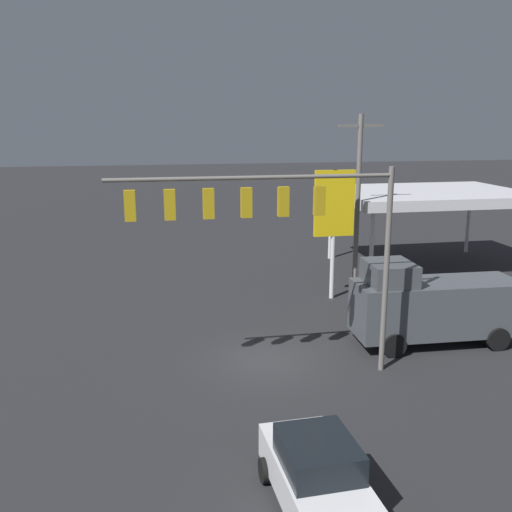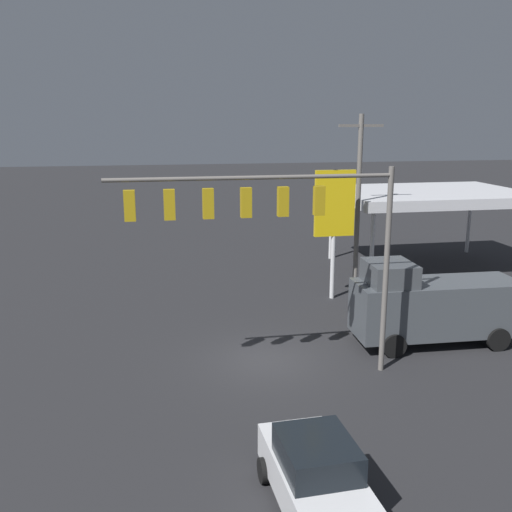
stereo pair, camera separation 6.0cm
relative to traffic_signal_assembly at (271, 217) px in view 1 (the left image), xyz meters
The scene contains 7 objects.
ground_plane 6.17m from the traffic_signal_assembly, 96.49° to the right, with size 200.00×200.00×0.00m, color #262628.
traffic_signal_assembly is the anchor object (origin of this frame).
utility_pole 12.10m from the traffic_signal_assembly, 124.77° to the right, with size 2.40×0.26×9.43m.
gas_station_canopy 18.80m from the traffic_signal_assembly, 133.35° to the right, with size 11.26×8.40×4.91m.
price_sign 10.29m from the traffic_signal_assembly, 120.67° to the right, with size 2.08×0.27×6.68m.
sedan_far 8.83m from the traffic_signal_assembly, 86.64° to the left, with size 2.20×4.47×1.93m.
delivery_truck 8.67m from the traffic_signal_assembly, 164.33° to the right, with size 6.87×2.74×3.58m.
Camera 1 is at (4.25, 20.24, 9.14)m, focal length 40.00 mm.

